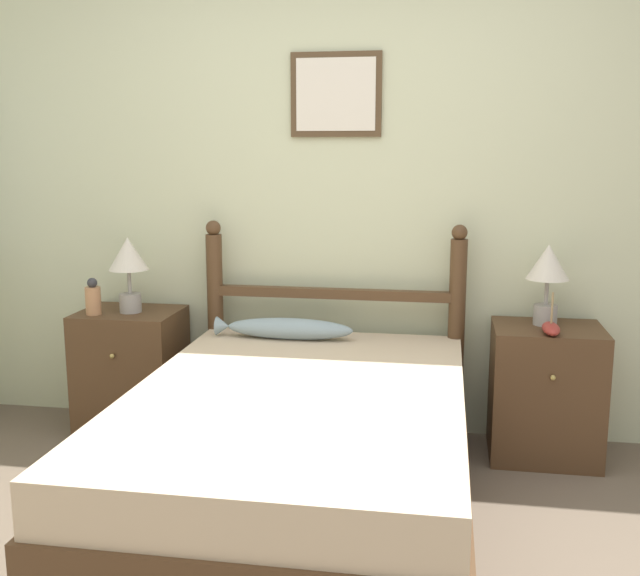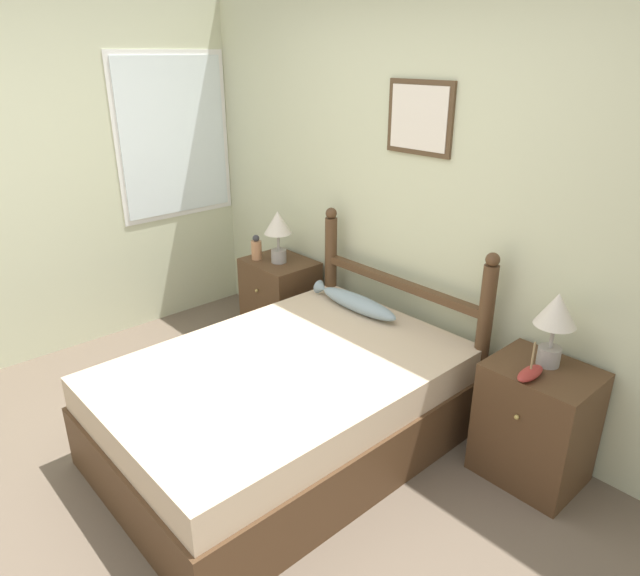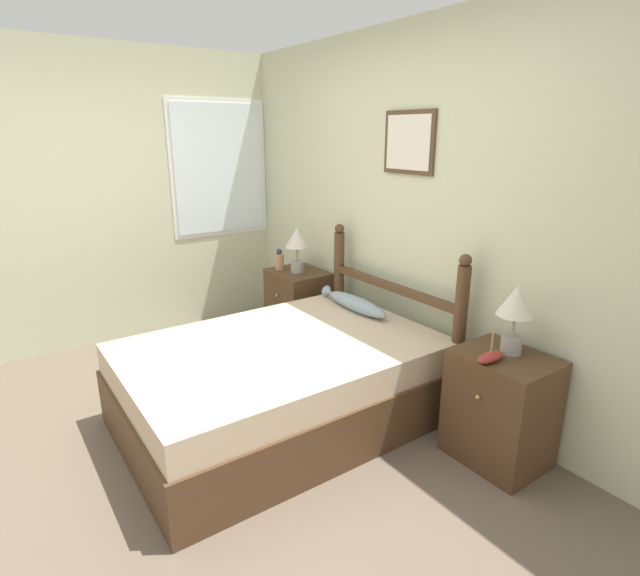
{
  "view_description": "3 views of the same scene",
  "coord_description": "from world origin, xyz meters",
  "px_view_note": "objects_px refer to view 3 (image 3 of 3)",
  "views": [
    {
      "loc": [
        0.52,
        -2.17,
        1.51
      ],
      "look_at": [
        -0.03,
        1.06,
        0.89
      ],
      "focal_mm": 42.0,
      "sensor_mm": 36.0,
      "label": 1
    },
    {
      "loc": [
        2.1,
        -1.04,
        2.13
      ],
      "look_at": [
        -0.12,
        0.97,
        0.88
      ],
      "focal_mm": 32.0,
      "sensor_mm": 36.0,
      "label": 2
    },
    {
      "loc": [
        2.49,
        -0.83,
        1.83
      ],
      "look_at": [
        -0.11,
        0.99,
        0.84
      ],
      "focal_mm": 28.0,
      "sensor_mm": 36.0,
      "label": 3
    }
  ],
  "objects_px": {
    "nightstand_right": "(500,408)",
    "table_lamp_right": "(516,307)",
    "bottle": "(279,260)",
    "nightstand_left": "(298,306)",
    "table_lamp_left": "(297,242)",
    "fish_pillow": "(355,303)",
    "bed": "(282,382)",
    "model_boat": "(490,357)"
  },
  "relations": [
    {
      "from": "nightstand_right",
      "to": "model_boat",
      "type": "height_order",
      "value": "model_boat"
    },
    {
      "from": "nightstand_left",
      "to": "bottle",
      "type": "relative_size",
      "value": 3.41
    },
    {
      "from": "nightstand_left",
      "to": "fish_pillow",
      "type": "height_order",
      "value": "fish_pillow"
    },
    {
      "from": "nightstand_left",
      "to": "table_lamp_right",
      "type": "height_order",
      "value": "table_lamp_right"
    },
    {
      "from": "bed",
      "to": "nightstand_right",
      "type": "relative_size",
      "value": 3.01
    },
    {
      "from": "table_lamp_left",
      "to": "nightstand_right",
      "type": "bearing_deg",
      "value": 0.55
    },
    {
      "from": "model_boat",
      "to": "table_lamp_left",
      "type": "bearing_deg",
      "value": 176.88
    },
    {
      "from": "fish_pillow",
      "to": "nightstand_left",
      "type": "bearing_deg",
      "value": 177.09
    },
    {
      "from": "nightstand_left",
      "to": "table_lamp_left",
      "type": "relative_size",
      "value": 1.66
    },
    {
      "from": "nightstand_right",
      "to": "model_boat",
      "type": "bearing_deg",
      "value": -93.96
    },
    {
      "from": "bottle",
      "to": "table_lamp_right",
      "type": "bearing_deg",
      "value": 3.85
    },
    {
      "from": "nightstand_right",
      "to": "fish_pillow",
      "type": "relative_size",
      "value": 0.93
    },
    {
      "from": "nightstand_left",
      "to": "bottle",
      "type": "distance_m",
      "value": 0.45
    },
    {
      "from": "nightstand_left",
      "to": "table_lamp_right",
      "type": "xyz_separation_m",
      "value": [
        2.13,
        0.05,
        0.6
      ]
    },
    {
      "from": "bed",
      "to": "nightstand_left",
      "type": "xyz_separation_m",
      "value": [
        -1.07,
        0.82,
        0.05
      ]
    },
    {
      "from": "bed",
      "to": "table_lamp_left",
      "type": "xyz_separation_m",
      "value": [
        -1.05,
        0.8,
        0.65
      ]
    },
    {
      "from": "bottle",
      "to": "fish_pillow",
      "type": "bearing_deg",
      "value": 3.43
    },
    {
      "from": "bed",
      "to": "bottle",
      "type": "relative_size",
      "value": 10.28
    },
    {
      "from": "nightstand_right",
      "to": "bottle",
      "type": "bearing_deg",
      "value": -177.41
    },
    {
      "from": "bed",
      "to": "fish_pillow",
      "type": "height_order",
      "value": "fish_pillow"
    },
    {
      "from": "table_lamp_right",
      "to": "bottle",
      "type": "relative_size",
      "value": 2.06
    },
    {
      "from": "bed",
      "to": "nightstand_right",
      "type": "bearing_deg",
      "value": 37.38
    },
    {
      "from": "nightstand_right",
      "to": "table_lamp_right",
      "type": "xyz_separation_m",
      "value": [
        -0.01,
        0.05,
        0.6
      ]
    },
    {
      "from": "bottle",
      "to": "nightstand_left",
      "type": "bearing_deg",
      "value": 35.43
    },
    {
      "from": "nightstand_right",
      "to": "bottle",
      "type": "distance_m",
      "value": 2.32
    },
    {
      "from": "nightstand_left",
      "to": "nightstand_right",
      "type": "bearing_deg",
      "value": 0.0
    },
    {
      "from": "table_lamp_left",
      "to": "table_lamp_right",
      "type": "xyz_separation_m",
      "value": [
        2.11,
        0.07,
        0.0
      ]
    },
    {
      "from": "nightstand_left",
      "to": "table_lamp_right",
      "type": "relative_size",
      "value": 1.66
    },
    {
      "from": "bottle",
      "to": "model_boat",
      "type": "bearing_deg",
      "value": -0.8
    },
    {
      "from": "bed",
      "to": "nightstand_left",
      "type": "bearing_deg",
      "value": 142.62
    },
    {
      "from": "bed",
      "to": "nightstand_left",
      "type": "height_order",
      "value": "nightstand_left"
    },
    {
      "from": "nightstand_left",
      "to": "fish_pillow",
      "type": "bearing_deg",
      "value": -2.91
    },
    {
      "from": "nightstand_right",
      "to": "bed",
      "type": "bearing_deg",
      "value": -142.62
    },
    {
      "from": "table_lamp_left",
      "to": "bottle",
      "type": "height_order",
      "value": "table_lamp_left"
    },
    {
      "from": "fish_pillow",
      "to": "table_lamp_left",
      "type": "bearing_deg",
      "value": 178.4
    },
    {
      "from": "table_lamp_right",
      "to": "bottle",
      "type": "bearing_deg",
      "value": -176.15
    },
    {
      "from": "table_lamp_right",
      "to": "bottle",
      "type": "distance_m",
      "value": 2.28
    },
    {
      "from": "nightstand_right",
      "to": "table_lamp_right",
      "type": "bearing_deg",
      "value": 105.67
    },
    {
      "from": "nightstand_right",
      "to": "table_lamp_left",
      "type": "bearing_deg",
      "value": -179.45
    },
    {
      "from": "nightstand_right",
      "to": "table_lamp_right",
      "type": "height_order",
      "value": "table_lamp_right"
    },
    {
      "from": "table_lamp_left",
      "to": "table_lamp_right",
      "type": "bearing_deg",
      "value": 1.9
    },
    {
      "from": "nightstand_left",
      "to": "table_lamp_left",
      "type": "distance_m",
      "value": 0.6
    }
  ]
}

